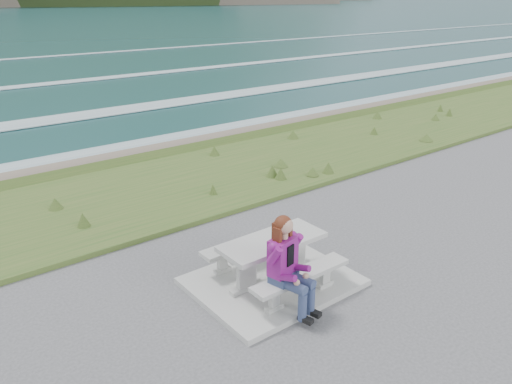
% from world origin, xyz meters
% --- Properties ---
extents(concrete_slab, '(2.60, 2.10, 0.10)m').
position_xyz_m(concrete_slab, '(0.00, 0.00, 0.05)').
color(concrete_slab, '#AFB0AA').
rests_on(concrete_slab, ground).
extents(picnic_table, '(1.80, 0.75, 0.75)m').
position_xyz_m(picnic_table, '(0.00, 0.00, 0.68)').
color(picnic_table, '#AFB0AA').
rests_on(picnic_table, concrete_slab).
extents(bench_landward, '(1.80, 0.35, 0.45)m').
position_xyz_m(bench_landward, '(0.00, -0.70, 0.45)').
color(bench_landward, '#AFB0AA').
rests_on(bench_landward, concrete_slab).
extents(bench_seaward, '(1.80, 0.35, 0.45)m').
position_xyz_m(bench_seaward, '(0.00, 0.70, 0.45)').
color(bench_seaward, '#AFB0AA').
rests_on(bench_seaward, concrete_slab).
extents(grass_verge, '(160.00, 4.50, 0.22)m').
position_xyz_m(grass_verge, '(0.00, 5.00, 0.00)').
color(grass_verge, '#365B22').
rests_on(grass_verge, ground).
extents(shore_drop, '(160.00, 0.80, 2.20)m').
position_xyz_m(shore_drop, '(0.00, 7.90, 0.00)').
color(shore_drop, brown).
rests_on(shore_drop, ground).
extents(seated_woman, '(0.59, 0.85, 1.52)m').
position_xyz_m(seated_woman, '(-0.33, -0.84, 0.66)').
color(seated_woman, navy).
rests_on(seated_woman, concrete_slab).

